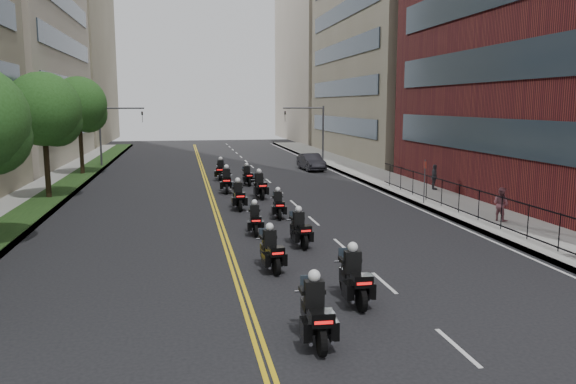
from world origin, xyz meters
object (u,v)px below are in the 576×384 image
object	(u,v)px
motorcycle_4	(255,220)
motorcycle_9	(247,176)
motorcycle_10	(221,171)
pedestrian_c	(434,177)
motorcycle_0	(315,314)
pedestrian_b	(501,204)
parked_sedan	(311,162)
motorcycle_2	(271,252)
motorcycle_3	(299,230)
motorcycle_8	(227,182)
motorcycle_6	(238,197)
motorcycle_1	(354,279)
motorcycle_5	(278,206)
motorcycle_7	(260,187)

from	to	relation	value
motorcycle_4	motorcycle_9	distance (m)	15.34
motorcycle_10	pedestrian_c	xyz separation A→B (m)	(13.52, -8.68, 0.29)
motorcycle_0	pedestrian_b	world-z (taller)	pedestrian_b
parked_sedan	pedestrian_c	world-z (taller)	pedestrian_c
motorcycle_0	motorcycle_10	bearing A→B (deg)	92.57
motorcycle_2	motorcycle_3	size ratio (longest dim) A/B	1.01
parked_sedan	motorcycle_3	bearing A→B (deg)	-107.77
motorcycle_0	motorcycle_8	bearing A→B (deg)	92.77
motorcycle_0	motorcycle_4	xyz separation A→B (m)	(0.05, 11.81, -0.10)
motorcycle_6	motorcycle_10	distance (m)	12.52
motorcycle_3	pedestrian_b	xyz separation A→B (m)	(10.50, 2.40, 0.32)
pedestrian_c	motorcycle_4	bearing A→B (deg)	137.16
motorcycle_10	pedestrian_b	distance (m)	22.36
motorcycle_0	motorcycle_2	xyz separation A→B (m)	(-0.12, 6.20, -0.05)
motorcycle_1	motorcycle_9	bearing A→B (deg)	91.07
motorcycle_0	motorcycle_1	bearing A→B (deg)	57.07
motorcycle_8	motorcycle_5	bearing A→B (deg)	-73.47
motorcycle_1	motorcycle_6	distance (m)	15.51
motorcycle_3	pedestrian_b	distance (m)	10.77
motorcycle_5	motorcycle_10	world-z (taller)	motorcycle_10
motorcycle_1	motorcycle_2	distance (m)	4.15
motorcycle_1	motorcycle_9	xyz separation A→B (m)	(-0.30, 24.59, -0.07)
motorcycle_9	pedestrian_c	distance (m)	13.01
motorcycle_4	pedestrian_b	distance (m)	12.03
motorcycle_0	motorcycle_2	size ratio (longest dim) A/B	1.08
motorcycle_5	motorcycle_7	xyz separation A→B (m)	(-0.11, 6.18, 0.10)
motorcycle_10	parked_sedan	world-z (taller)	motorcycle_10
motorcycle_5	pedestrian_b	world-z (taller)	pedestrian_b
motorcycle_4	pedestrian_b	bearing A→B (deg)	3.14
pedestrian_c	motorcycle_9	bearing A→B (deg)	76.01
motorcycle_2	motorcycle_5	distance (m)	9.17
motorcycle_0	motorcycle_9	distance (m)	27.13
motorcycle_4	motorcycle_10	xyz separation A→B (m)	(-0.26, 18.60, 0.09)
motorcycle_10	motorcycle_5	bearing A→B (deg)	-74.97
motorcycle_4	motorcycle_1	bearing A→B (deg)	-76.09
pedestrian_c	motorcycle_2	bearing A→B (deg)	149.52
motorcycle_5	motorcycle_6	xyz separation A→B (m)	(-1.78, 2.70, 0.07)
motorcycle_4	motorcycle_6	distance (m)	6.09
motorcycle_6	motorcycle_10	bearing A→B (deg)	88.80
motorcycle_9	motorcycle_10	xyz separation A→B (m)	(-1.68, 3.32, 0.06)
motorcycle_8	pedestrian_c	size ratio (longest dim) A/B	1.48
motorcycle_4	motorcycle_8	distance (m)	12.22
motorcycle_2	motorcycle_9	distance (m)	20.95
motorcycle_0	motorcycle_6	world-z (taller)	motorcycle_0
motorcycle_10	pedestrian_c	world-z (taller)	pedestrian_c
motorcycle_3	motorcycle_6	size ratio (longest dim) A/B	0.94
motorcycle_2	motorcycle_8	xyz separation A→B (m)	(-0.14, 17.83, 0.07)
motorcycle_2	pedestrian_b	bearing A→B (deg)	18.07
motorcycle_1	motorcycle_10	xyz separation A→B (m)	(-1.97, 27.91, -0.01)
motorcycle_8	motorcycle_1	bearing A→B (deg)	-80.50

